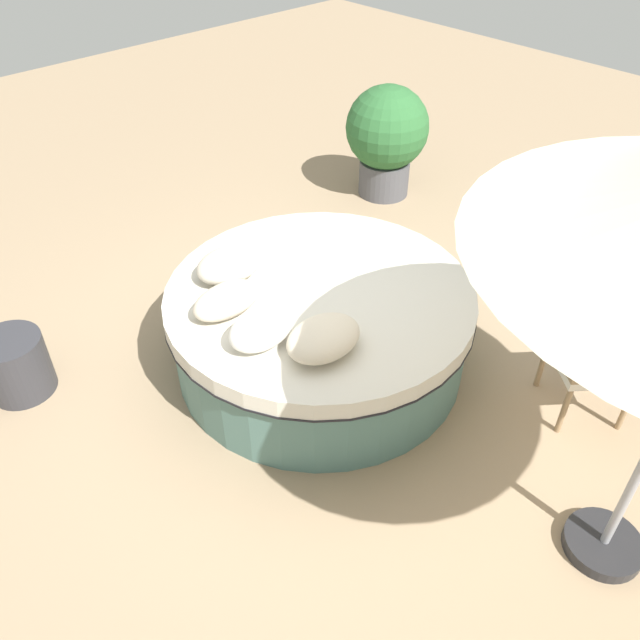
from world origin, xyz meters
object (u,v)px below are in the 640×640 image
object	(u,v)px
throw_pillow_0	(229,264)
throw_pillow_1	(227,300)
round_bed	(320,326)
planter	(387,135)
throw_pillow_2	(261,329)
throw_pillow_3	(323,338)
patio_chair	(582,347)
side_table	(16,365)

from	to	relation	value
throw_pillow_0	throw_pillow_1	size ratio (longest dim) A/B	1.00
round_bed	throw_pillow_1	world-z (taller)	throw_pillow_1
planter	throw_pillow_2	bearing A→B (deg)	-151.24
round_bed	throw_pillow_0	world-z (taller)	throw_pillow_0
throw_pillow_1	throw_pillow_3	distance (m)	0.75
throw_pillow_3	patio_chair	xyz separation A→B (m)	(1.33, -1.05, -0.20)
throw_pillow_2	patio_chair	distance (m)	2.09
planter	round_bed	bearing A→B (deg)	-147.49
throw_pillow_1	throw_pillow_2	size ratio (longest dim) A/B	1.13
throw_pillow_0	throw_pillow_3	xyz separation A→B (m)	(-0.06, -1.04, 0.00)
throw_pillow_3	patio_chair	bearing A→B (deg)	-38.24
throw_pillow_3	patio_chair	world-z (taller)	patio_chair
round_bed	patio_chair	bearing A→B (deg)	-58.71
round_bed	throw_pillow_1	xyz separation A→B (m)	(-0.61, 0.26, 0.41)
round_bed	throw_pillow_1	distance (m)	0.78
throw_pillow_1	patio_chair	world-z (taller)	patio_chair
round_bed	throw_pillow_1	bearing A→B (deg)	156.97
throw_pillow_2	round_bed	bearing A→B (deg)	12.88
round_bed	throw_pillow_2	xyz separation A→B (m)	(-0.64, -0.15, 0.43)
throw_pillow_0	throw_pillow_2	size ratio (longest dim) A/B	1.13
throw_pillow_1	throw_pillow_0	bearing A→B (deg)	50.70
throw_pillow_0	throw_pillow_2	distance (m)	0.78
throw_pillow_1	throw_pillow_3	bearing A→B (deg)	-74.75
throw_pillow_0	patio_chair	world-z (taller)	patio_chair
round_bed	throw_pillow_2	world-z (taller)	throw_pillow_2
throw_pillow_3	planter	bearing A→B (deg)	35.48
side_table	throw_pillow_3	bearing A→B (deg)	-51.60
throw_pillow_2	side_table	world-z (taller)	throw_pillow_2
throw_pillow_1	throw_pillow_3	world-z (taller)	throw_pillow_3
throw_pillow_0	round_bed	bearing A→B (deg)	-58.94
round_bed	planter	size ratio (longest dim) A/B	1.89
throw_pillow_3	patio_chair	distance (m)	1.70
round_bed	patio_chair	distance (m)	1.78
throw_pillow_0	side_table	world-z (taller)	throw_pillow_0
patio_chair	planter	xyz separation A→B (m)	(1.41, 3.00, 0.09)
throw_pillow_0	planter	size ratio (longest dim) A/B	0.43
round_bed	throw_pillow_3	xyz separation A→B (m)	(-0.41, -0.47, 0.42)
throw_pillow_1	patio_chair	xyz separation A→B (m)	(1.53, -1.77, -0.19)
planter	patio_chair	bearing A→B (deg)	-115.17
side_table	round_bed	bearing A→B (deg)	-35.24
round_bed	throw_pillow_0	size ratio (longest dim) A/B	4.39
throw_pillow_0	throw_pillow_2	xyz separation A→B (m)	(-0.30, -0.72, 0.01)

